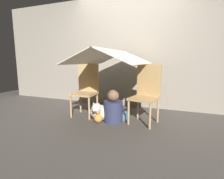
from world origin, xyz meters
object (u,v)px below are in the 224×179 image
(chair_left, at_px, (86,88))
(chair_right, at_px, (146,92))
(dog, at_px, (99,112))
(person_front, at_px, (113,109))

(chair_left, xyz_separation_m, chair_right, (1.16, -0.00, 0.00))
(chair_right, distance_m, dog, 0.89)
(chair_right, relative_size, dog, 2.70)
(person_front, relative_size, dog, 1.52)
(chair_right, height_order, person_front, chair_right)
(chair_left, bearing_deg, person_front, -19.70)
(chair_right, relative_size, person_front, 1.78)
(person_front, bearing_deg, chair_right, 19.16)
(dog, bearing_deg, person_front, 11.13)
(chair_left, distance_m, chair_right, 1.16)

